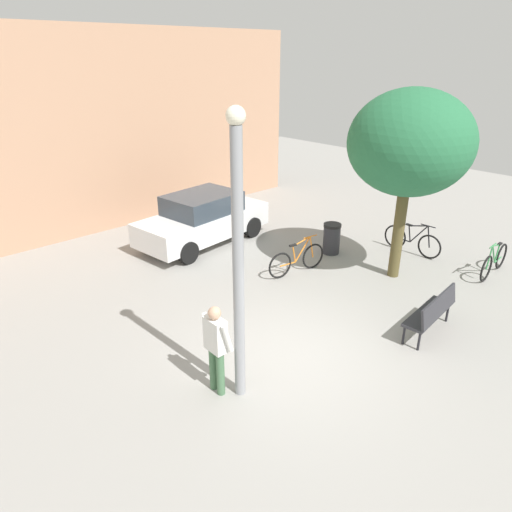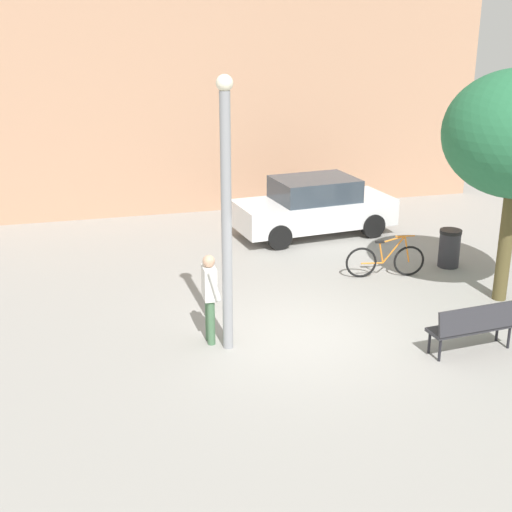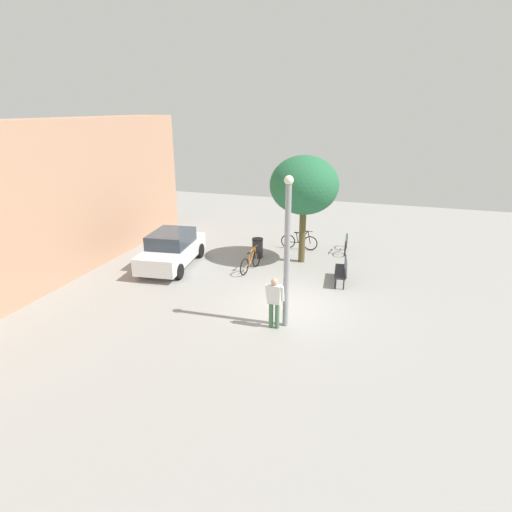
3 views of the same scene
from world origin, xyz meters
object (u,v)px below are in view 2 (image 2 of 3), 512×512
object	(u,v)px
park_bench	(474,324)
bicycle_orange	(386,260)
lamppost	(226,209)
trash_bin	(449,248)
person_by_lamppost	(210,292)
parked_car_white	(314,207)

from	to	relation	value
park_bench	bicycle_orange	world-z (taller)	bicycle_orange
lamppost	trash_bin	world-z (taller)	lamppost
person_by_lamppost	bicycle_orange	world-z (taller)	person_by_lamppost
park_bench	bicycle_orange	distance (m)	3.87
lamppost	trash_bin	size ratio (longest dim) A/B	5.31
lamppost	trash_bin	bearing A→B (deg)	25.26
person_by_lamppost	bicycle_orange	size ratio (longest dim) A/B	0.93
park_bench	trash_bin	xyz separation A→B (m)	(1.84, 4.10, -0.09)
person_by_lamppost	park_bench	xyz separation A→B (m)	(4.36, -1.60, -0.42)
trash_bin	park_bench	bearing A→B (deg)	-114.09
parked_car_white	trash_bin	world-z (taller)	parked_car_white
parked_car_white	trash_bin	xyz separation A→B (m)	(2.24, -3.18, -0.32)
lamppost	parked_car_white	world-z (taller)	lamppost
parked_car_white	bicycle_orange	bearing A→B (deg)	-81.41
park_bench	trash_bin	bearing A→B (deg)	65.91
bicycle_orange	person_by_lamppost	bearing A→B (deg)	-153.17
lamppost	parked_car_white	size ratio (longest dim) A/B	1.09
park_bench	parked_car_white	size ratio (longest dim) A/B	0.37
trash_bin	parked_car_white	bearing A→B (deg)	125.17
parked_car_white	person_by_lamppost	bearing A→B (deg)	-124.83
bicycle_orange	trash_bin	world-z (taller)	bicycle_orange
person_by_lamppost	trash_bin	world-z (taller)	person_by_lamppost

